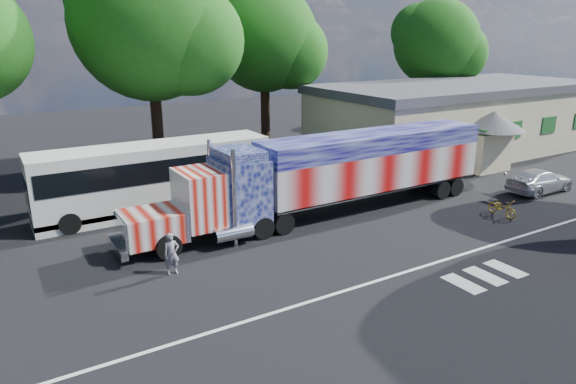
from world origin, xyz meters
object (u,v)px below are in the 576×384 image
tree_far_ne (438,43)px  coach_bus (155,176)px  parked_car (540,181)px  tree_n_mid (153,22)px  bicycle (502,207)px  tree_ne_a (266,39)px  semi_truck (334,172)px  woman (172,254)px

tree_far_ne → coach_bus: bearing=-163.3°
parked_car → tree_n_mid: bearing=49.6°
bicycle → tree_n_mid: tree_n_mid is taller
tree_ne_a → parked_car: bearing=-65.8°
semi_truck → coach_bus: 9.11m
parked_car → woman: woman is taller
parked_car → tree_far_ne: tree_far_ne is taller
bicycle → tree_far_ne: bearing=54.3°
semi_truck → tree_ne_a: size_ratio=1.60×
parked_car → tree_n_mid: tree_n_mid is taller
parked_car → bicycle: size_ratio=2.77×
tree_n_mid → tree_far_ne: bearing=4.1°
semi_truck → tree_far_ne: bearing=33.1°
tree_far_ne → tree_n_mid: bearing=-175.9°
semi_truck → parked_car: semi_truck is taller
coach_bus → tree_far_ne: (28.67, 8.61, 6.17)m
tree_ne_a → bicycle: bearing=-82.1°
woman → tree_ne_a: 23.22m
bicycle → tree_ne_a: (-2.69, 19.43, 7.97)m
parked_car → tree_far_ne: bearing=-27.1°
tree_n_mid → bicycle: bearing=-54.1°
coach_bus → parked_car: (19.87, -8.28, -1.13)m
coach_bus → bicycle: bearing=-34.1°
tree_n_mid → tree_ne_a: bearing=17.1°
semi_truck → bicycle: size_ratio=12.05×
coach_bus → parked_car: bearing=-22.6°
bicycle → semi_truck: bearing=148.4°
woman → bicycle: (16.33, -2.23, -0.39)m
coach_bus → tree_far_ne: 30.57m
woman → tree_far_ne: size_ratio=0.14×
coach_bus → tree_ne_a: bearing=39.1°
semi_truck → tree_n_mid: 14.81m
bicycle → tree_n_mid: 22.35m
bicycle → tree_far_ne: size_ratio=0.14×
tree_ne_a → woman: bearing=-128.4°
parked_car → bicycle: parked_car is taller
parked_car → coach_bus: bearing=67.8°
tree_ne_a → tree_n_mid: tree_n_mid is taller
parked_car → woman: bearing=88.6°
woman → tree_ne_a: bearing=52.1°
semi_truck → tree_n_mid: (-4.98, 11.92, 7.24)m
tree_n_mid → parked_car: bearing=-40.9°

